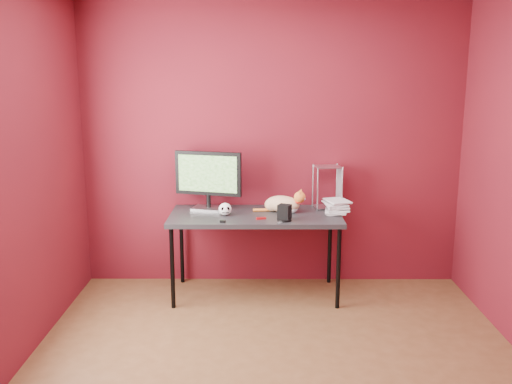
{
  "coord_description": "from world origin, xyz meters",
  "views": [
    {
      "loc": [
        -0.13,
        -3.48,
        2.0
      ],
      "look_at": [
        -0.14,
        1.15,
        1.0
      ],
      "focal_mm": 40.0,
      "sensor_mm": 36.0,
      "label": 1
    }
  ],
  "objects_px": {
    "cat": "(283,204)",
    "book_stack": "(328,143)",
    "skull_mug": "(225,209)",
    "speaker": "(284,213)",
    "desk": "(255,220)",
    "monitor": "(208,178)"
  },
  "relations": [
    {
      "from": "speaker",
      "to": "skull_mug",
      "type": "bearing_deg",
      "value": -174.4
    },
    {
      "from": "monitor",
      "to": "book_stack",
      "type": "xyz_separation_m",
      "value": [
        1.05,
        -0.09,
        0.32
      ]
    },
    {
      "from": "skull_mug",
      "to": "speaker",
      "type": "relative_size",
      "value": 0.82
    },
    {
      "from": "cat",
      "to": "book_stack",
      "type": "relative_size",
      "value": 0.37
    },
    {
      "from": "book_stack",
      "to": "monitor",
      "type": "bearing_deg",
      "value": 174.95
    },
    {
      "from": "speaker",
      "to": "monitor",
      "type": "bearing_deg",
      "value": 174.74
    },
    {
      "from": "desk",
      "to": "book_stack",
      "type": "height_order",
      "value": "book_stack"
    },
    {
      "from": "book_stack",
      "to": "skull_mug",
      "type": "bearing_deg",
      "value": -172.58
    },
    {
      "from": "cat",
      "to": "speaker",
      "type": "relative_size",
      "value": 3.34
    },
    {
      "from": "desk",
      "to": "skull_mug",
      "type": "height_order",
      "value": "skull_mug"
    },
    {
      "from": "skull_mug",
      "to": "book_stack",
      "type": "distance_m",
      "value": 1.06
    },
    {
      "from": "desk",
      "to": "book_stack",
      "type": "bearing_deg",
      "value": 6.0
    },
    {
      "from": "desk",
      "to": "monitor",
      "type": "height_order",
      "value": "monitor"
    },
    {
      "from": "desk",
      "to": "cat",
      "type": "xyz_separation_m",
      "value": [
        0.24,
        0.07,
        0.13
      ]
    },
    {
      "from": "cat",
      "to": "speaker",
      "type": "xyz_separation_m",
      "value": [
        0.0,
        -0.3,
        -0.01
      ]
    },
    {
      "from": "desk",
      "to": "speaker",
      "type": "relative_size",
      "value": 10.83
    },
    {
      "from": "monitor",
      "to": "cat",
      "type": "xyz_separation_m",
      "value": [
        0.67,
        -0.09,
        -0.22
      ]
    },
    {
      "from": "skull_mug",
      "to": "speaker",
      "type": "xyz_separation_m",
      "value": [
        0.51,
        -0.18,
        0.01
      ]
    },
    {
      "from": "cat",
      "to": "skull_mug",
      "type": "xyz_separation_m",
      "value": [
        -0.51,
        -0.12,
        -0.02
      ]
    },
    {
      "from": "monitor",
      "to": "skull_mug",
      "type": "distance_m",
      "value": 0.36
    },
    {
      "from": "desk",
      "to": "cat",
      "type": "distance_m",
      "value": 0.28
    },
    {
      "from": "cat",
      "to": "speaker",
      "type": "distance_m",
      "value": 0.3
    }
  ]
}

